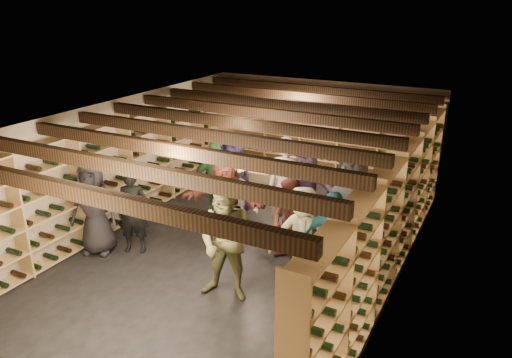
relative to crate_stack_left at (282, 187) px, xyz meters
The scene contains 23 objects.
ground 2.41m from the crate_stack_left, 82.51° to the right, with size 8.00×8.00×0.00m, color black.
walls 2.58m from the crate_stack_left, 82.51° to the right, with size 5.52×8.02×2.40m.
ceiling 3.22m from the crate_stack_left, 82.51° to the right, with size 5.50×8.00×0.01m, color #BFB5A3.
ceiling_joists 3.13m from the crate_stack_left, 82.51° to the right, with size 5.40×7.12×0.18m.
wine_rack_left 3.38m from the crate_stack_left, 133.48° to the right, with size 0.32×7.50×2.15m.
wine_rack_right 3.83m from the crate_stack_left, 39.55° to the right, with size 0.32×7.50×2.15m.
wine_rack_back 1.69m from the crate_stack_left, 77.82° to the left, with size 4.70×0.30×2.15m.
crate_stack_left is the anchor object (origin of this frame).
crate_stack_right 0.53m from the crate_stack_left, 139.01° to the right, with size 0.53×0.37×0.68m.
crate_loose 2.21m from the crate_stack_left, 11.45° to the right, with size 0.50×0.33×0.17m, color tan.
person_0 4.20m from the crate_stack_left, 115.98° to the right, with size 0.82×0.53×1.68m, color black.
person_1 3.68m from the crate_stack_left, 110.19° to the right, with size 0.55×0.36×1.51m, color black.
person_2 4.07m from the crate_stack_left, 76.67° to the right, with size 0.90×0.70×1.86m, color brown.
person_3 3.51m from the crate_stack_left, 60.44° to the right, with size 1.03×0.59×1.59m, color #EEEFBA.
person_4 3.94m from the crate_stack_left, 54.91° to the right, with size 0.99×0.41×1.69m, color #216A78.
person_5 2.54m from the crate_stack_left, 89.30° to the right, with size 1.58×0.50×1.70m, color brown.
person_6 1.46m from the crate_stack_left, 113.13° to the right, with size 0.82×0.54×1.68m, color #221C3F.
person_7 1.92m from the crate_stack_left, 63.37° to the right, with size 0.69×0.45×1.88m, color gray.
person_8 2.94m from the crate_stack_left, 62.73° to the right, with size 0.73×0.57×1.50m, color #491F18.
person_9 2.00m from the crate_stack_left, 92.38° to the right, with size 0.95×0.55×1.48m, color #A9A39A.
person_10 1.97m from the crate_stack_left, 108.87° to the right, with size 0.99×0.41×1.68m, color #25502A.
person_11 1.55m from the crate_stack_left, 47.89° to the right, with size 1.44×0.46×1.56m, color slate.
person_12 2.82m from the crate_stack_left, 40.27° to the right, with size 0.92×0.60×1.88m, color #303035.
Camera 1 is at (3.92, -7.02, 4.25)m, focal length 35.00 mm.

